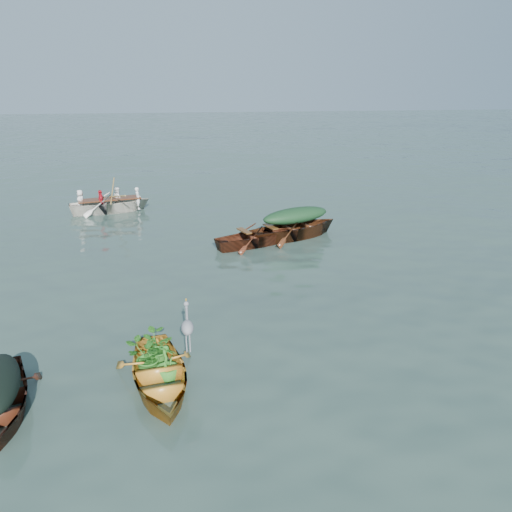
# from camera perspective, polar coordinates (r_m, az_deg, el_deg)

# --- Properties ---
(ground) EXTENTS (140.00, 140.00, 0.00)m
(ground) POSITION_cam_1_polar(r_m,az_deg,el_deg) (12.35, -1.83, -4.93)
(ground) COLOR #354A41
(ground) RESTS_ON ground
(yellow_dinghy) EXTENTS (1.92, 3.48, 0.90)m
(yellow_dinghy) POSITION_cam_1_polar(r_m,az_deg,el_deg) (9.25, -10.93, -14.50)
(yellow_dinghy) COLOR orange
(yellow_dinghy) RESTS_ON ground
(dark_covered_boat) EXTENTS (1.93, 3.43, 0.78)m
(dark_covered_boat) POSITION_cam_1_polar(r_m,az_deg,el_deg) (9.51, -26.87, -15.48)
(dark_covered_boat) COLOR #44190F
(dark_covered_boat) RESTS_ON ground
(green_tarp_boat) EXTENTS (4.78, 3.04, 1.08)m
(green_tarp_boat) POSITION_cam_1_polar(r_m,az_deg,el_deg) (17.03, 4.48, 2.08)
(green_tarp_boat) COLOR #542613
(green_tarp_boat) RESTS_ON ground
(open_wooden_boat) EXTENTS (4.20, 2.60, 0.92)m
(open_wooden_boat) POSITION_cam_1_polar(r_m,az_deg,el_deg) (16.26, 0.17, 1.27)
(open_wooden_boat) COLOR #562615
(open_wooden_boat) RESTS_ON ground
(rowed_boat) EXTENTS (4.59, 2.25, 1.06)m
(rowed_boat) POSITION_cam_1_polar(r_m,az_deg,el_deg) (21.11, -16.25, 4.82)
(rowed_boat) COLOR white
(rowed_boat) RESTS_ON ground
(green_tarp_cover) EXTENTS (2.63, 1.67, 0.52)m
(green_tarp_cover) POSITION_cam_1_polar(r_m,az_deg,el_deg) (16.81, 4.55, 4.68)
(green_tarp_cover) COLOR #173818
(green_tarp_cover) RESTS_ON green_tarp_boat
(thwart_benches) EXTENTS (2.15, 1.42, 0.04)m
(thwart_benches) POSITION_cam_1_polar(r_m,az_deg,el_deg) (16.12, 0.17, 2.89)
(thwart_benches) COLOR #502E12
(thwart_benches) RESTS_ON open_wooden_boat
(heron) EXTENTS (0.34, 0.44, 0.92)m
(heron) POSITION_cam_1_polar(r_m,az_deg,el_deg) (8.88, -7.80, -9.00)
(heron) COLOR gray
(heron) RESTS_ON yellow_dinghy
(dinghy_weeds) EXTENTS (0.83, 1.00, 0.60)m
(dinghy_weeds) POSITION_cam_1_polar(r_m,az_deg,el_deg) (9.34, -11.50, -8.82)
(dinghy_weeds) COLOR #226C1C
(dinghy_weeds) RESTS_ON yellow_dinghy
(rowers) EXTENTS (3.27, 1.83, 0.76)m
(rowers) POSITION_cam_1_polar(r_m,az_deg,el_deg) (20.91, -16.48, 7.23)
(rowers) COLOR silver
(rowers) RESTS_ON rowed_boat
(oars) EXTENTS (1.15, 2.67, 0.06)m
(oars) POSITION_cam_1_polar(r_m,az_deg,el_deg) (20.98, -16.39, 6.29)
(oars) COLOR #A07C3D
(oars) RESTS_ON rowed_boat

